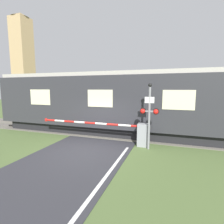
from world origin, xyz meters
name	(u,v)px	position (x,y,z in m)	size (l,w,h in m)	color
ground_plane	(85,150)	(0.00, 0.00, 0.00)	(80.00, 80.00, 0.00)	#4C6033
track_bed	(110,132)	(0.00, 3.66, 0.02)	(36.00, 3.20, 0.13)	#666056
train	(109,103)	(-0.11, 3.66, 2.03)	(15.57, 3.04, 3.97)	black
crossing_barrier	(132,132)	(1.97, 1.53, 0.68)	(6.46, 0.44, 1.19)	gray
signal_post	(149,112)	(2.85, 1.19, 1.83)	(0.92, 0.26, 3.23)	gray
distant_building	(23,60)	(-20.89, 17.26, 7.86)	(3.03, 3.03, 15.57)	tan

